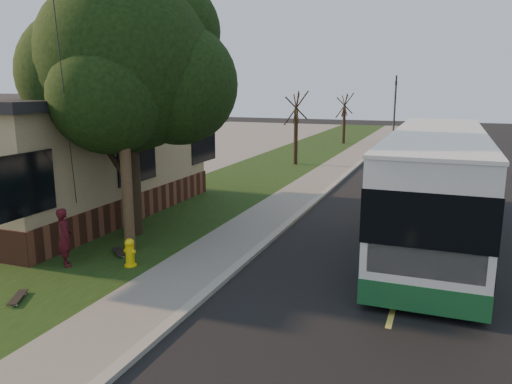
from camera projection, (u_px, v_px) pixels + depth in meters
ground at (222, 282)px, 11.99m from camera, size 120.00×120.00×0.00m
road at (420, 205)px, 19.73m from camera, size 8.00×80.00×0.01m
curb at (321, 196)px, 21.11m from camera, size 0.25×80.00×0.12m
sidewalk at (298, 195)px, 21.47m from camera, size 2.00×80.00×0.08m
grass_verge at (224, 189)px, 22.69m from camera, size 5.00×80.00×0.07m
building_lot at (51, 175)px, 26.18m from camera, size 15.00×80.00×0.04m
fire_hydrant at (130, 253)px, 12.81m from camera, size 0.32×0.32×0.74m
utility_pole at (121, 86)px, 13.08m from camera, size 2.86×3.21×9.07m
leafy_tree at (129, 67)px, 14.79m from camera, size 6.30×6.00×7.80m
bare_tree_near at (296, 129)px, 29.21m from camera, size 1.38×1.21×4.31m
bare_tree_far at (344, 119)px, 40.03m from camera, size 1.38×1.21×4.03m
traffic_signal at (395, 104)px, 42.22m from camera, size 0.18×0.22×5.50m
transit_bus at (435, 182)px, 15.17m from camera, size 2.82×12.21×3.30m
skateboarder at (65, 237)px, 12.76m from camera, size 0.66×0.63×1.53m
skateboard_main at (18, 297)px, 10.83m from camera, size 0.57×0.82×0.08m
skateboard_spare at (119, 252)px, 13.79m from camera, size 0.77×0.72×0.08m
dumpster at (19, 200)px, 17.41m from camera, size 1.86×1.69×1.34m
distant_car at (412, 136)px, 38.88m from camera, size 2.34×4.81×1.58m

